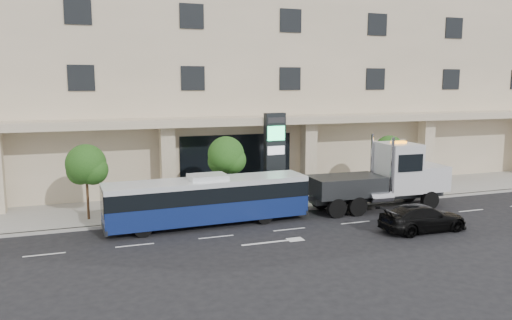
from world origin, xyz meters
The scene contains 11 objects.
ground centered at (0.00, 0.00, 0.00)m, with size 120.00×120.00×0.00m, color black.
sidewalk centered at (0.00, 5.00, 0.07)m, with size 120.00×6.00×0.15m, color gray.
curb centered at (0.00, 2.00, 0.07)m, with size 120.00×0.30×0.15m, color gray.
convention_center centered at (0.00, 15.42, 9.97)m, with size 60.00×17.60×20.00m.
tree_left centered at (-9.97, 3.59, 3.11)m, with size 2.27×2.20×4.22m.
tree_mid centered at (-1.97, 3.59, 3.26)m, with size 2.28×2.20×4.38m.
tree_right centered at (9.53, 3.59, 3.04)m, with size 2.10×2.00×4.04m.
city_bus centered at (-3.84, 0.78, 1.43)m, with size 11.14×2.76×2.80m.
tow_truck centered at (7.29, 0.75, 1.87)m, with size 10.00×2.70×4.56m.
black_sedan centered at (6.50, -4.02, 0.70)m, with size 1.95×4.79×1.39m, color black.
signage_pylon centered at (1.81, 5.29, 3.00)m, with size 1.44×0.65×5.61m.
Camera 1 is at (-10.10, -25.03, 7.61)m, focal length 35.00 mm.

